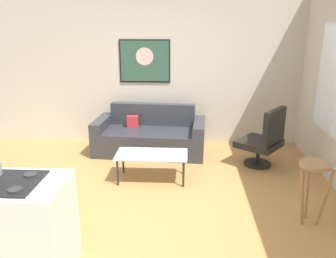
{
  "coord_description": "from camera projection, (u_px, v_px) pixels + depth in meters",
  "views": [
    {
      "loc": [
        0.59,
        -3.79,
        2.15
      ],
      "look_at": [
        0.32,
        0.9,
        0.7
      ],
      "focal_mm": 36.88,
      "sensor_mm": 36.0,
      "label": 1
    }
  ],
  "objects": [
    {
      "name": "coffee_table",
      "position": [
        152.0,
        156.0,
        4.85
      ],
      "size": [
        1.0,
        0.5,
        0.39
      ],
      "color": "silver",
      "rests_on": "ground"
    },
    {
      "name": "wall_painting",
      "position": [
        145.0,
        61.0,
        6.12
      ],
      "size": [
        0.9,
        0.03,
        0.76
      ],
      "color": "black"
    },
    {
      "name": "couch",
      "position": [
        150.0,
        137.0,
        5.94
      ],
      "size": [
        1.91,
        0.97,
        0.79
      ],
      "color": "#2F3137",
      "rests_on": "ground"
    },
    {
      "name": "bar_stool",
      "position": [
        314.0,
        177.0,
        3.73
      ],
      "size": [
        0.38,
        0.37,
        0.72
      ],
      "color": "#A47247",
      "rests_on": "ground"
    },
    {
      "name": "back_wall",
      "position": [
        155.0,
        66.0,
        6.18
      ],
      "size": [
        6.4,
        0.05,
        2.8
      ],
      "primitive_type": "cube",
      "color": "beige",
      "rests_on": "ground"
    },
    {
      "name": "armchair",
      "position": [
        264.0,
        140.0,
        5.28
      ],
      "size": [
        0.82,
        0.83,
        0.94
      ],
      "color": "black",
      "rests_on": "ground"
    },
    {
      "name": "ground",
      "position": [
        138.0,
        205.0,
        4.29
      ],
      "size": [
        6.4,
        6.4,
        0.04
      ],
      "primitive_type": "cube",
      "color": "#BB8046"
    }
  ]
}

